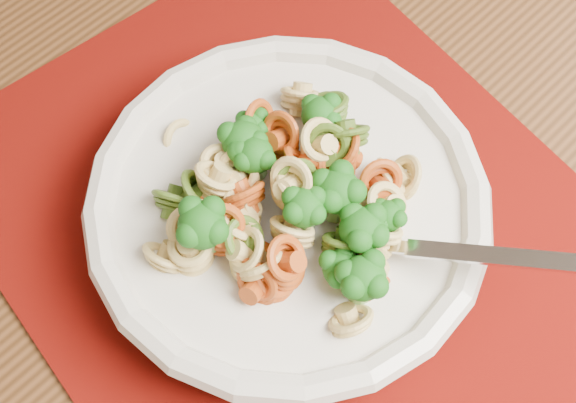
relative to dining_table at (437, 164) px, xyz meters
The scene contains 5 objects.
dining_table is the anchor object (origin of this frame).
placemat 0.19m from the dining_table, 104.05° to the right, with size 0.46×0.36×0.00m, color #570B03.
pasta_bowl 0.21m from the dining_table, 108.29° to the right, with size 0.26×0.26×0.05m.
pasta_broccoli_heap 0.22m from the dining_table, 108.29° to the right, with size 0.22×0.22×0.06m, color #E2BE6F, non-canonical shape.
fork 0.21m from the dining_table, 87.82° to the right, with size 0.19×0.02×0.01m, color silver, non-canonical shape.
Camera 1 is at (-0.53, -0.73, 1.23)m, focal length 50.00 mm.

